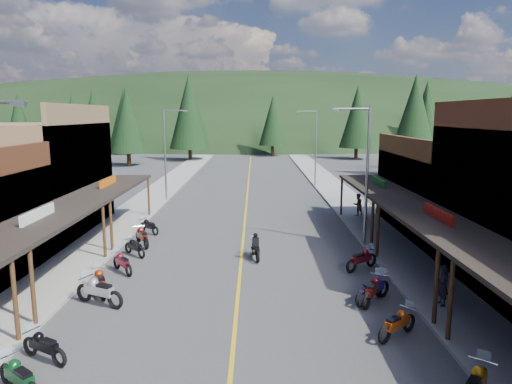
{
  "coord_description": "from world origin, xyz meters",
  "views": [
    {
      "loc": [
        0.72,
        -17.64,
        7.6
      ],
      "look_at": [
        0.79,
        9.24,
        3.0
      ],
      "focal_mm": 32.0,
      "sensor_mm": 36.0,
      "label": 1
    }
  ],
  "objects_px": {
    "shop_west_3": "(28,179)",
    "pine_6": "(510,121)",
    "streetlight_2": "(365,170)",
    "pine_11": "(414,118)",
    "pine_10": "(127,120)",
    "pedestrian_east_b": "(358,204)",
    "shop_east_3": "(456,194)",
    "pine_9": "(426,123)",
    "pine_5": "(426,112)",
    "bike_east_7": "(373,288)",
    "pine_3": "(273,120)",
    "pine_8": "(73,127)",
    "bike_east_8": "(373,287)",
    "bike_west_6": "(44,345)",
    "pine_1": "(124,116)",
    "bike_west_7": "(99,290)",
    "pine_7": "(93,116)",
    "bike_west_12": "(148,225)",
    "pine_0": "(19,121)",
    "bike_east_6": "(397,322)",
    "bike_west_8": "(100,281)",
    "pedestrian_east_a": "(443,285)",
    "pine_4": "(357,116)",
    "streetlight_3": "(314,145)",
    "pine_2": "(189,112)",
    "bike_west_9": "(122,262)",
    "bike_west_5": "(19,376)",
    "rider_on_bike": "(256,248)",
    "bike_west_10": "(135,246)",
    "bike_west_11": "(142,235)",
    "streetlight_1": "(167,151)"
  },
  "relations": [
    {
      "from": "shop_west_3",
      "to": "pine_6",
      "type": "xyz_separation_m",
      "value": [
        59.78,
        52.7,
        2.96
      ]
    },
    {
      "from": "streetlight_2",
      "to": "pine_11",
      "type": "xyz_separation_m",
      "value": [
        13.05,
        30.0,
        2.73
      ]
    },
    {
      "from": "pine_10",
      "to": "pedestrian_east_b",
      "type": "xyz_separation_m",
      "value": [
        26.38,
        -34.45,
        -5.81
      ]
    },
    {
      "from": "shop_east_3",
      "to": "pine_9",
      "type": "relative_size",
      "value": 1.01
    },
    {
      "from": "pine_5",
      "to": "bike_east_7",
      "type": "relative_size",
      "value": 6.5
    },
    {
      "from": "pine_3",
      "to": "pine_5",
      "type": "height_order",
      "value": "pine_5"
    },
    {
      "from": "pine_8",
      "to": "pedestrian_east_b",
      "type": "bearing_deg",
      "value": -38.83
    },
    {
      "from": "bike_east_8",
      "to": "bike_west_6",
      "type": "bearing_deg",
      "value": -109.5
    },
    {
      "from": "pine_1",
      "to": "bike_west_7",
      "type": "distance_m",
      "value": 72.99
    },
    {
      "from": "pine_1",
      "to": "pine_7",
      "type": "distance_m",
      "value": 10.0
    },
    {
      "from": "pine_1",
      "to": "bike_west_12",
      "type": "xyz_separation_m",
      "value": [
        17.89,
        -59.15,
        -6.68
      ]
    },
    {
      "from": "shop_east_3",
      "to": "pine_5",
      "type": "relative_size",
      "value": 0.78
    },
    {
      "from": "pine_1",
      "to": "pine_5",
      "type": "distance_m",
      "value": 58.04
    },
    {
      "from": "bike_east_8",
      "to": "bike_east_7",
      "type": "bearing_deg",
      "value": -45.66
    },
    {
      "from": "pine_0",
      "to": "bike_east_6",
      "type": "xyz_separation_m",
      "value": [
        45.61,
        -65.02,
        -5.92
      ]
    },
    {
      "from": "bike_west_8",
      "to": "bike_east_6",
      "type": "distance_m",
      "value": 12.1
    },
    {
      "from": "bike_west_12",
      "to": "pedestrian_east_a",
      "type": "height_order",
      "value": "pedestrian_east_a"
    },
    {
      "from": "pine_9",
      "to": "bike_west_8",
      "type": "relative_size",
      "value": 5.03
    },
    {
      "from": "streetlight_2",
      "to": "pine_7",
      "type": "height_order",
      "value": "pine_7"
    },
    {
      "from": "pine_4",
      "to": "pedestrian_east_a",
      "type": "relative_size",
      "value": 7.58
    },
    {
      "from": "pine_4",
      "to": "pine_6",
      "type": "bearing_deg",
      "value": 8.13
    },
    {
      "from": "streetlight_3",
      "to": "pine_2",
      "type": "distance_m",
      "value": 32.92
    },
    {
      "from": "bike_west_6",
      "to": "pedestrian_east_b",
      "type": "height_order",
      "value": "pedestrian_east_b"
    },
    {
      "from": "pine_2",
      "to": "pedestrian_east_a",
      "type": "relative_size",
      "value": 8.49
    },
    {
      "from": "streetlight_2",
      "to": "pine_3",
      "type": "height_order",
      "value": "pine_3"
    },
    {
      "from": "shop_east_3",
      "to": "bike_west_7",
      "type": "height_order",
      "value": "shop_east_3"
    },
    {
      "from": "bike_west_9",
      "to": "bike_east_8",
      "type": "distance_m",
      "value": 11.77
    },
    {
      "from": "pine_0",
      "to": "bike_west_9",
      "type": "xyz_separation_m",
      "value": [
        34.31,
        -58.48,
        -5.92
      ]
    },
    {
      "from": "pine_11",
      "to": "bike_west_8",
      "type": "bearing_deg",
      "value": -124.84
    },
    {
      "from": "pine_11",
      "to": "bike_east_7",
      "type": "bearing_deg",
      "value": -110.8
    },
    {
      "from": "shop_west_3",
      "to": "bike_east_7",
      "type": "relative_size",
      "value": 5.06
    },
    {
      "from": "pine_2",
      "to": "bike_west_5",
      "type": "relative_size",
      "value": 6.72
    },
    {
      "from": "pine_9",
      "to": "pine_8",
      "type": "bearing_deg",
      "value": -173.8
    },
    {
      "from": "bike_west_6",
      "to": "bike_west_5",
      "type": "bearing_deg",
      "value": -146.09
    },
    {
      "from": "pine_11",
      "to": "bike_east_8",
      "type": "distance_m",
      "value": 41.17
    },
    {
      "from": "pine_1",
      "to": "pine_6",
      "type": "relative_size",
      "value": 1.14
    },
    {
      "from": "pine_11",
      "to": "rider_on_bike",
      "type": "height_order",
      "value": "pine_11"
    },
    {
      "from": "streetlight_3",
      "to": "shop_east_3",
      "type": "bearing_deg",
      "value": -70.01
    },
    {
      "from": "bike_west_7",
      "to": "bike_west_10",
      "type": "bearing_deg",
      "value": 28.56
    },
    {
      "from": "bike_west_5",
      "to": "pedestrian_east_a",
      "type": "xyz_separation_m",
      "value": [
        13.8,
        5.66,
        0.38
      ]
    },
    {
      "from": "bike_west_12",
      "to": "bike_east_6",
      "type": "xyz_separation_m",
      "value": [
        11.72,
        -13.87,
        0.01
      ]
    },
    {
      "from": "bike_west_7",
      "to": "bike_west_11",
      "type": "height_order",
      "value": "bike_west_7"
    },
    {
      "from": "shop_west_3",
      "to": "pine_0",
      "type": "height_order",
      "value": "pine_0"
    },
    {
      "from": "shop_west_3",
      "to": "shop_east_3",
      "type": "bearing_deg",
      "value": 0.0
    },
    {
      "from": "shop_east_3",
      "to": "pine_11",
      "type": "height_order",
      "value": "pine_11"
    },
    {
      "from": "streetlight_3",
      "to": "pine_10",
      "type": "distance_m",
      "value": 32.06
    },
    {
      "from": "pine_2",
      "to": "pine_5",
      "type": "relative_size",
      "value": 1.0
    },
    {
      "from": "streetlight_1",
      "to": "bike_west_8",
      "type": "bearing_deg",
      "value": -87.06
    },
    {
      "from": "pine_10",
      "to": "pine_2",
      "type": "bearing_deg",
      "value": 45.0
    },
    {
      "from": "bike_west_12",
      "to": "shop_west_3",
      "type": "bearing_deg",
      "value": 127.85
    }
  ]
}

